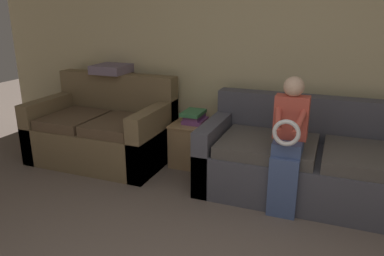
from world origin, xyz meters
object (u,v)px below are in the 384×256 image
Objects in this scene: side_shelf at (194,142)px; book_stack at (194,117)px; child_left_seated at (288,140)px; throw_pillow at (112,69)px; couch_main at (319,163)px; couch_side at (104,131)px.

book_stack is at bearing 100.81° from side_shelf.
throw_pillow is at bearing 160.79° from child_left_seated.
book_stack is at bearing -4.33° from throw_pillow.
book_stack is 0.80× the size of throw_pillow.
couch_main reaches higher than side_shelf.
side_shelf is at bearing -79.19° from book_stack.
side_shelf is at bearing -4.51° from throw_pillow.
book_stack reaches higher than side_shelf.
child_left_seated is 1.31m from book_stack.
child_left_seated reaches higher than couch_main.
couch_side is at bearing -79.45° from throw_pillow.
couch_side is at bearing -166.66° from side_shelf.
couch_side is 0.76m from throw_pillow.
couch_side is at bearing 179.58° from couch_main.
child_left_seated is 1.37m from side_shelf.
couch_main is 1.86× the size of child_left_seated.
child_left_seated reaches higher than couch_side.
side_shelf is at bearing 148.42° from child_left_seated.
book_stack is (1.04, 0.25, 0.22)m from couch_side.
couch_main is at bearing -8.09° from throw_pillow.
couch_main is 4.18× the size of side_shelf.
couch_side is 2.22m from child_left_seated.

